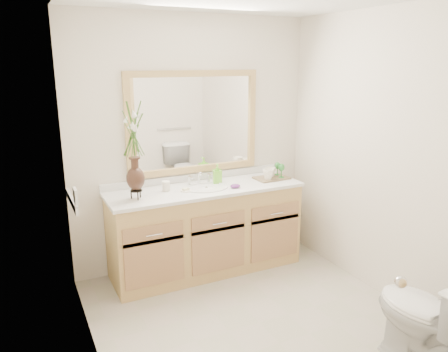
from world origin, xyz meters
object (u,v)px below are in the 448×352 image
toilet (427,319)px  tray (272,178)px  soap_bottle (217,174)px  flower_vase (134,140)px  tumbler (166,186)px

toilet → tray: size_ratio=2.27×
soap_bottle → tray: bearing=7.8°
flower_vase → tumbler: 0.56m
tumbler → soap_bottle: size_ratio=0.55×
flower_vase → soap_bottle: flower_vase is taller
toilet → soap_bottle: soap_bottle is taller
flower_vase → tumbler: (0.30, 0.11, -0.46)m
tray → toilet: bearing=-92.7°
tumbler → tray: (1.08, -0.06, -0.04)m
flower_vase → soap_bottle: (0.84, 0.16, -0.43)m
toilet → tray: bearing=-90.5°
soap_bottle → tumbler: bearing=-156.0°
flower_vase → tray: 1.48m
flower_vase → soap_bottle: 0.95m
tumbler → soap_bottle: (0.53, 0.05, 0.04)m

